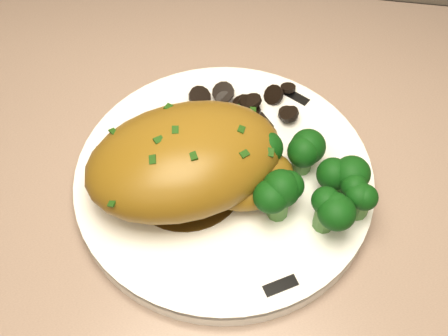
# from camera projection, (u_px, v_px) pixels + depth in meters

# --- Properties ---
(counter) EXTENTS (1.86, 0.63, 0.92)m
(counter) POSITION_uv_depth(u_px,v_px,m) (98.00, 291.00, 0.93)
(counter) COLOR brown
(counter) RESTS_ON ground
(plate) EXTENTS (0.40, 0.40, 0.02)m
(plate) POSITION_uv_depth(u_px,v_px,m) (224.00, 179.00, 0.57)
(plate) COLOR white
(plate) RESTS_ON counter
(rim_accent_0) EXTENTS (0.03, 0.02, 0.00)m
(rim_accent_0) POSITION_uv_depth(u_px,v_px,m) (296.00, 97.00, 0.62)
(rim_accent_0) COLOR black
(rim_accent_0) RESTS_ON plate
(rim_accent_1) EXTENTS (0.01, 0.03, 0.00)m
(rim_accent_1) POSITION_uv_depth(u_px,v_px,m) (97.00, 159.00, 0.57)
(rim_accent_1) COLOR black
(rim_accent_1) RESTS_ON plate
(rim_accent_2) EXTENTS (0.03, 0.03, 0.00)m
(rim_accent_2) POSITION_uv_depth(u_px,v_px,m) (281.00, 286.00, 0.49)
(rim_accent_2) COLOR black
(rim_accent_2) RESTS_ON plate
(gravy_pool) EXTENTS (0.12, 0.12, 0.00)m
(gravy_pool) POSITION_uv_depth(u_px,v_px,m) (186.00, 181.00, 0.56)
(gravy_pool) COLOR #321F09
(gravy_pool) RESTS_ON plate
(chicken_breast) EXTENTS (0.23, 0.20, 0.07)m
(chicken_breast) POSITION_uv_depth(u_px,v_px,m) (192.00, 162.00, 0.53)
(chicken_breast) COLOR #885F17
(chicken_breast) RESTS_ON plate
(mushroom_pile) EXTENTS (0.10, 0.08, 0.03)m
(mushroom_pile) POSITION_uv_depth(u_px,v_px,m) (242.00, 110.00, 0.61)
(mushroom_pile) COLOR black
(mushroom_pile) RESTS_ON plate
(broccoli_florets) EXTENTS (0.12, 0.09, 0.05)m
(broccoli_florets) POSITION_uv_depth(u_px,v_px,m) (312.00, 181.00, 0.53)
(broccoli_florets) COLOR #447A33
(broccoli_florets) RESTS_ON plate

